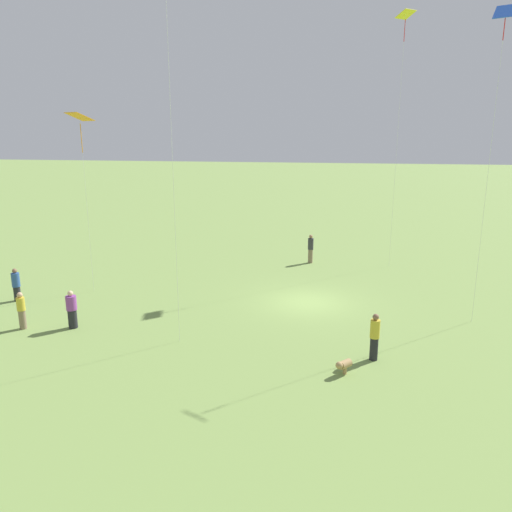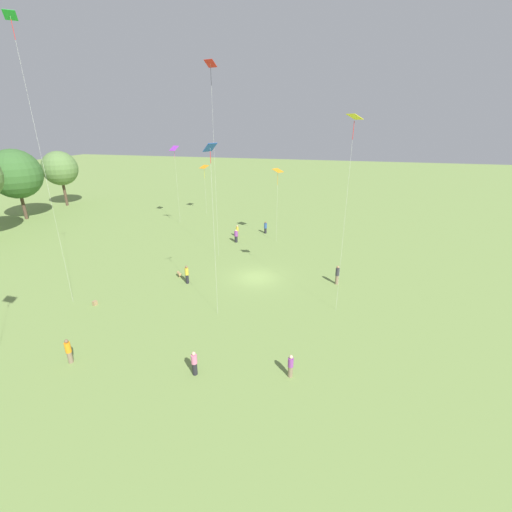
# 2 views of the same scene
# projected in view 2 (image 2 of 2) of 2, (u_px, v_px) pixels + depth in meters

# --- Properties ---
(ground_plane) EXTENTS (240.00, 240.00, 0.00)m
(ground_plane) POSITION_uv_depth(u_px,v_px,m) (256.00, 277.00, 34.84)
(ground_plane) COLOR #7A994C
(tree_4) EXTENTS (7.58, 7.58, 11.03)m
(tree_4) POSITION_uv_depth(u_px,v_px,m) (16.00, 174.00, 53.35)
(tree_4) COLOR brown
(tree_4) RESTS_ON ground_plane
(tree_5) EXTENTS (6.14, 6.14, 9.98)m
(tree_5) POSITION_uv_depth(u_px,v_px,m) (60.00, 168.00, 62.63)
(tree_5) COLOR brown
(tree_5) RESTS_ON ground_plane
(person_0) EXTENTS (0.46, 0.46, 1.72)m
(person_0) POSITION_uv_depth(u_px,v_px,m) (265.00, 228.00, 48.41)
(person_0) COLOR #232328
(person_0) RESTS_ON ground_plane
(person_1) EXTENTS (0.49, 0.49, 1.85)m
(person_1) POSITION_uv_depth(u_px,v_px,m) (187.00, 274.00, 33.24)
(person_1) COLOR #232328
(person_1) RESTS_ON ground_plane
(person_2) EXTENTS (0.41, 0.41, 1.68)m
(person_2) POSITION_uv_depth(u_px,v_px,m) (194.00, 363.00, 21.13)
(person_2) COLOR #232328
(person_2) RESTS_ON ground_plane
(person_3) EXTENTS (0.40, 0.40, 1.69)m
(person_3) POSITION_uv_depth(u_px,v_px,m) (237.00, 231.00, 46.81)
(person_3) COLOR #847056
(person_3) RESTS_ON ground_plane
(person_4) EXTENTS (0.42, 0.42, 1.59)m
(person_4) POSITION_uv_depth(u_px,v_px,m) (291.00, 366.00, 20.96)
(person_4) COLOR #847056
(person_4) RESTS_ON ground_plane
(person_5) EXTENTS (0.50, 0.50, 1.90)m
(person_5) POSITION_uv_depth(u_px,v_px,m) (337.00, 275.00, 33.06)
(person_5) COLOR #847056
(person_5) RESTS_ON ground_plane
(person_6) EXTENTS (0.43, 0.43, 1.77)m
(person_6) POSITION_uv_depth(u_px,v_px,m) (69.00, 351.00, 22.17)
(person_6) COLOR #847056
(person_6) RESTS_ON ground_plane
(person_7) EXTENTS (0.50, 0.50, 1.72)m
(person_7) POSITION_uv_depth(u_px,v_px,m) (236.00, 236.00, 44.78)
(person_7) COLOR #232328
(person_7) RESTS_ON ground_plane
(kite_0) EXTENTS (0.94, 0.97, 21.50)m
(kite_0) POSITION_uv_depth(u_px,v_px,m) (17.00, 48.00, 23.01)
(kite_0) COLOR green
(kite_0) RESTS_ON ground_plane
(kite_1) EXTENTS (1.47, 1.45, 9.42)m
(kite_1) POSITION_uv_depth(u_px,v_px,m) (278.00, 172.00, 42.17)
(kite_1) COLOR orange
(kite_1) RESTS_ON ground_plane
(kite_2) EXTENTS (1.24, 1.23, 15.27)m
(kite_2) POSITION_uv_depth(u_px,v_px,m) (354.00, 128.00, 23.55)
(kite_2) COLOR yellow
(kite_2) RESTS_ON ground_plane
(kite_4) EXTENTS (1.07, 1.20, 20.40)m
(kite_4) POSITION_uv_depth(u_px,v_px,m) (211.00, 75.00, 33.66)
(kite_4) COLOR red
(kite_4) RESTS_ON ground_plane
(kite_5) EXTENTS (1.61, 1.65, 8.16)m
(kite_5) POSITION_uv_depth(u_px,v_px,m) (204.00, 168.00, 56.43)
(kite_5) COLOR orange
(kite_5) RESTS_ON ground_plane
(kite_7) EXTENTS (1.29, 1.41, 11.59)m
(kite_7) POSITION_uv_depth(u_px,v_px,m) (174.00, 150.00, 49.61)
(kite_7) COLOR purple
(kite_7) RESTS_ON ground_plane
(kite_8) EXTENTS (1.05, 0.96, 13.42)m
(kite_8) POSITION_uv_depth(u_px,v_px,m) (210.00, 157.00, 23.72)
(kite_8) COLOR blue
(kite_8) RESTS_ON ground_plane
(dog_0) EXTENTS (0.60, 0.64, 0.57)m
(dog_0) POSITION_uv_depth(u_px,v_px,m) (179.00, 274.00, 34.79)
(dog_0) COLOR tan
(dog_0) RESTS_ON ground_plane
(picnic_bag_0) EXTENTS (0.40, 0.34, 0.39)m
(picnic_bag_0) POSITION_uv_depth(u_px,v_px,m) (95.00, 303.00, 29.48)
(picnic_bag_0) COLOR #A58459
(picnic_bag_0) RESTS_ON ground_plane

